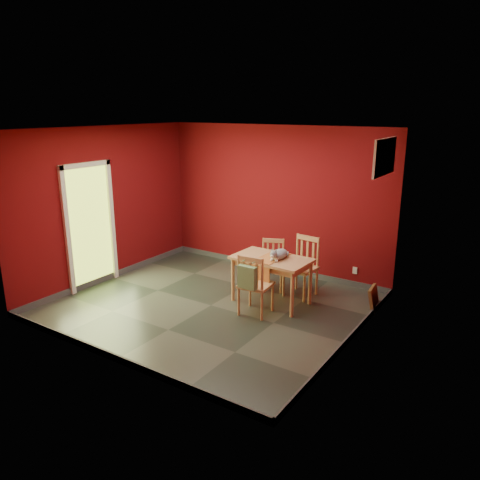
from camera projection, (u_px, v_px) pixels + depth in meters
The scene contains 13 objects.
ground at pixel (211, 305), 7.34m from camera, with size 4.50×4.50×0.00m, color #2D342D.
room_shell at pixel (211, 302), 7.32m from camera, with size 4.50×4.50×4.50m.
doorway at pixel (90, 222), 7.88m from camera, with size 0.06×1.01×2.13m.
window at pixel (384, 157), 6.32m from camera, with size 0.05×0.90×0.50m.
outlet_plate at pixel (355, 270), 8.01m from camera, with size 0.08×0.01×0.12m, color silver.
dining_table at pixel (271, 263), 7.28m from camera, with size 1.22×0.74×0.75m.
table_runner at pixel (268, 263), 7.18m from camera, with size 0.35×0.69×0.34m.
chair_far_left at pixel (272, 264), 7.91m from camera, with size 0.52×0.52×0.85m.
chair_far_right at pixel (302, 266), 7.63m from camera, with size 0.50×0.50×0.98m.
chair_near at pixel (255, 284), 6.90m from camera, with size 0.48×0.48×0.95m.
tote_bag at pixel (247, 277), 6.66m from camera, with size 0.28×0.18×0.40m.
cat at pixel (279, 252), 7.18m from camera, with size 0.22×0.42×0.21m, color slate, non-canonical shape.
picture_frame at pixel (374, 299), 7.09m from camera, with size 0.16×0.39×0.38m.
Camera 1 is at (4.09, -5.41, 3.01)m, focal length 35.00 mm.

